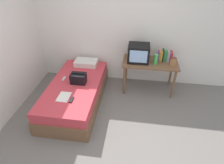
% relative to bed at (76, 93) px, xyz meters
% --- Properties ---
extents(ground_plane, '(8.00, 8.00, 0.00)m').
position_rel_bed_xyz_m(ground_plane, '(0.82, -0.88, -0.24)').
color(ground_plane, slate).
extents(wall_back, '(5.20, 0.10, 2.60)m').
position_rel_bed_xyz_m(wall_back, '(0.82, 1.12, 1.06)').
color(wall_back, silver).
rests_on(wall_back, ground).
extents(bed, '(1.00, 2.00, 0.48)m').
position_rel_bed_xyz_m(bed, '(0.00, 0.00, 0.00)').
color(bed, brown).
rests_on(bed, ground).
extents(desk, '(1.16, 0.60, 0.73)m').
position_rel_bed_xyz_m(desk, '(1.48, 0.68, 0.40)').
color(desk, brown).
rests_on(desk, ground).
extents(tv, '(0.44, 0.39, 0.36)m').
position_rel_bed_xyz_m(tv, '(1.22, 0.68, 0.67)').
color(tv, black).
rests_on(tv, desk).
extents(water_bottle, '(0.08, 0.08, 0.22)m').
position_rel_bed_xyz_m(water_bottle, '(1.58, 0.58, 0.60)').
color(water_bottle, green).
rests_on(water_bottle, desk).
extents(book_row, '(0.30, 0.17, 0.24)m').
position_rel_bed_xyz_m(book_row, '(1.78, 0.77, 0.60)').
color(book_row, '#7A3D89').
rests_on(book_row, desk).
extents(picture_frame, '(0.11, 0.02, 0.16)m').
position_rel_bed_xyz_m(picture_frame, '(1.91, 0.52, 0.57)').
color(picture_frame, olive).
rests_on(picture_frame, desk).
extents(pillow, '(0.51, 0.34, 0.11)m').
position_rel_bed_xyz_m(pillow, '(0.04, 0.78, 0.30)').
color(pillow, silver).
rests_on(pillow, bed).
extents(handbag, '(0.30, 0.20, 0.22)m').
position_rel_bed_xyz_m(handbag, '(0.08, 0.04, 0.35)').
color(handbag, black).
rests_on(handbag, bed).
extents(magazine, '(0.21, 0.29, 0.01)m').
position_rel_bed_xyz_m(magazine, '(-0.06, -0.45, 0.25)').
color(magazine, white).
rests_on(magazine, bed).
extents(remote_dark, '(0.04, 0.16, 0.02)m').
position_rel_bed_xyz_m(remote_dark, '(0.11, -0.52, 0.26)').
color(remote_dark, black).
rests_on(remote_dark, bed).
extents(remote_silver, '(0.04, 0.14, 0.02)m').
position_rel_bed_xyz_m(remote_silver, '(-0.26, 0.12, 0.26)').
color(remote_silver, '#B7B7BC').
rests_on(remote_silver, bed).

